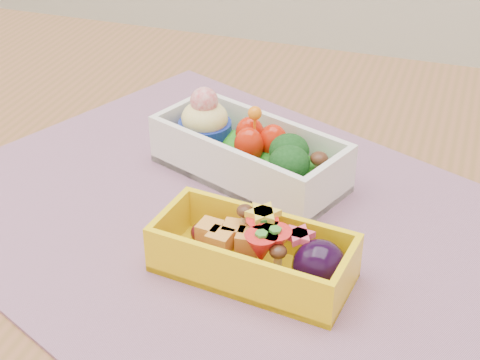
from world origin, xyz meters
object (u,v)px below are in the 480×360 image
(bento_yellow, at_px, (257,253))
(bento_white, at_px, (248,152))
(placemat, at_px, (230,219))
(table, at_px, (189,285))

(bento_yellow, bearing_deg, bento_white, 117.65)
(placemat, xyz_separation_m, bento_yellow, (0.05, -0.07, 0.02))
(table, relative_size, bento_white, 6.07)
(placemat, distance_m, bento_white, 0.08)
(table, distance_m, bento_yellow, 0.17)
(table, bearing_deg, bento_yellow, -40.85)
(bento_white, relative_size, bento_yellow, 1.25)
(placemat, relative_size, bento_white, 2.59)
(bento_yellow, bearing_deg, placemat, 131.43)
(placemat, distance_m, bento_yellow, 0.08)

